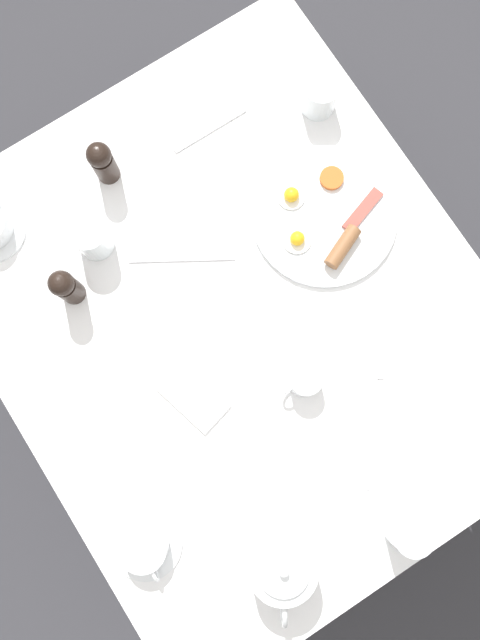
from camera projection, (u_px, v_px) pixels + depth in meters
ground_plane at (240, 353)px, 1.97m from camera, size 8.00×8.00×0.00m
table at (240, 326)px, 1.33m from camera, size 0.97×1.16×0.71m
breakfast_plate at (324, 217)px, 1.29m from camera, size 0.30×0.30×0.04m
teapot_near at (281, 564)px, 1.14m from camera, size 0.13×0.20×0.13m
teacup_with_saucer_left at (145, 546)px, 1.18m from camera, size 0.14×0.14×0.06m
water_glass_tall at (408, 533)px, 1.16m from camera, size 0.07×0.07×0.10m
water_glass_short at (320, 96)px, 1.30m from camera, size 0.07×0.07×0.08m
wine_glass_spare at (92, 238)px, 1.25m from camera, size 0.07×0.07×0.09m
creamer_jug at (304, 380)px, 1.22m from camera, size 0.09×0.07×0.06m
pepper_grinder at (102, 162)px, 1.25m from camera, size 0.05×0.05×0.12m
salt_grinder at (66, 287)px, 1.21m from camera, size 0.05×0.05×0.12m
napkin_folded at (194, 397)px, 1.24m from camera, size 0.11×0.15×0.01m
fork_by_plate at (210, 130)px, 1.33m from camera, size 0.18×0.01×0.00m
knife_by_plate at (182, 258)px, 1.28m from camera, size 0.20×0.13×0.00m
spoon_for_tea at (383, 341)px, 1.26m from camera, size 0.11×0.13×0.00m
fork_spare at (369, 442)px, 1.23m from camera, size 0.12×0.16×0.00m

